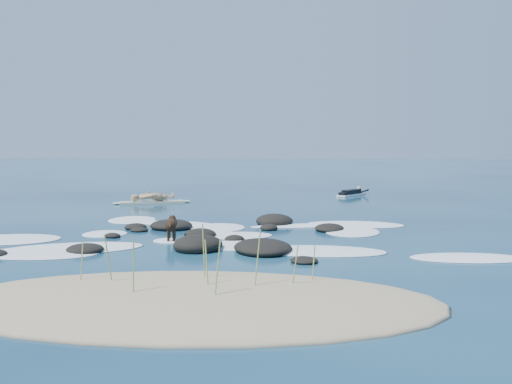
{
  "coord_description": "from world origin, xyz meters",
  "views": [
    {
      "loc": [
        1.71,
        -17.87,
        2.82
      ],
      "look_at": [
        0.47,
        4.0,
        0.9
      ],
      "focal_mm": 40.0,
      "sensor_mm": 36.0,
      "label": 1
    }
  ],
  "objects": [
    {
      "name": "paddling_surfer_rig",
      "position": [
        5.08,
        12.36,
        0.15
      ],
      "size": [
        1.86,
        2.31,
        0.44
      ],
      "rotation": [
        0.0,
        0.0,
        0.96
      ],
      "color": "white",
      "rests_on": "ground"
    },
    {
      "name": "dune_grass",
      "position": [
        0.13,
        -7.86,
        0.63
      ],
      "size": [
        4.42,
        1.55,
        1.17
      ],
      "color": "#879B4B",
      "rests_on": "ground"
    },
    {
      "name": "reef_rocks",
      "position": [
        -0.37,
        -1.51,
        0.1
      ],
      "size": [
        10.97,
        7.79,
        0.53
      ],
      "color": "black",
      "rests_on": "ground"
    },
    {
      "name": "ground",
      "position": [
        0.0,
        0.0,
        0.0
      ],
      "size": [
        160.0,
        160.0,
        0.0
      ],
      "primitive_type": "plane",
      "color": "#0A2642",
      "rests_on": "ground"
    },
    {
      "name": "dog",
      "position": [
        -1.6,
        -2.01,
        0.48
      ],
      "size": [
        0.39,
        1.15,
        0.73
      ],
      "rotation": [
        0.0,
        0.0,
        1.71
      ],
      "color": "black",
      "rests_on": "ground"
    },
    {
      "name": "standing_surfer_rig",
      "position": [
        -4.55,
        7.96,
        0.81
      ],
      "size": [
        3.49,
        1.57,
        2.04
      ],
      "rotation": [
        0.0,
        0.0,
        0.34
      ],
      "color": "beige",
      "rests_on": "ground"
    },
    {
      "name": "breaking_foam",
      "position": [
        -0.68,
        -1.27,
        0.01
      ],
      "size": [
        15.46,
        8.26,
        0.12
      ],
      "color": "white",
      "rests_on": "ground"
    },
    {
      "name": "sand_dune",
      "position": [
        0.0,
        -8.2,
        0.0
      ],
      "size": [
        9.0,
        4.4,
        0.6
      ],
      "primitive_type": "ellipsoid",
      "color": "#9E8966",
      "rests_on": "ground"
    }
  ]
}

